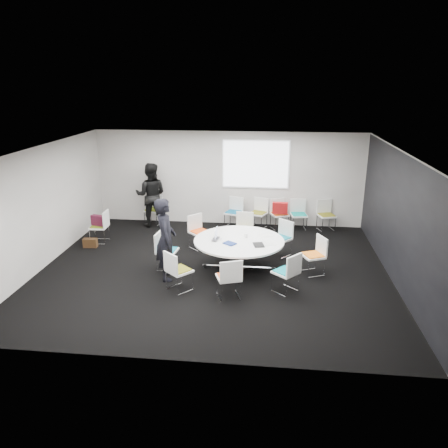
# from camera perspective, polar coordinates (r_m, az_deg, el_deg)

# --- Properties ---
(room_shell) EXTENTS (8.08, 7.08, 2.88)m
(room_shell) POSITION_cam_1_polar(r_m,az_deg,el_deg) (9.74, -0.87, 1.51)
(room_shell) COLOR black
(room_shell) RESTS_ON ground
(conference_table) EXTENTS (2.07, 2.07, 0.73)m
(conference_table) POSITION_cam_1_polar(r_m,az_deg,el_deg) (10.08, 1.96, -3.19)
(conference_table) COLOR silver
(conference_table) RESTS_ON ground
(projection_screen) EXTENTS (1.90, 0.03, 1.35)m
(projection_screen) POSITION_cam_1_polar(r_m,az_deg,el_deg) (12.94, 4.16, 7.76)
(projection_screen) COLOR white
(projection_screen) RESTS_ON room_shell
(chair_ring_a) EXTENTS (0.60, 0.60, 0.88)m
(chair_ring_a) POSITION_cam_1_polar(r_m,az_deg,el_deg) (10.14, 11.55, -4.95)
(chair_ring_a) COLOR silver
(chair_ring_a) RESTS_ON ground
(chair_ring_b) EXTENTS (0.64, 0.64, 0.88)m
(chair_ring_b) POSITION_cam_1_polar(r_m,az_deg,el_deg) (11.06, 7.39, -2.70)
(chair_ring_b) COLOR silver
(chair_ring_b) RESTS_ON ground
(chair_ring_c) EXTENTS (0.50, 0.49, 0.88)m
(chair_ring_c) POSITION_cam_1_polar(r_m,az_deg,el_deg) (11.61, 2.57, -1.53)
(chair_ring_c) COLOR silver
(chair_ring_c) RESTS_ON ground
(chair_ring_d) EXTENTS (0.64, 0.64, 0.88)m
(chair_ring_d) POSITION_cam_1_polar(r_m,az_deg,el_deg) (11.44, -3.22, -1.85)
(chair_ring_d) COLOR silver
(chair_ring_d) RESTS_ON ground
(chair_ring_e) EXTENTS (0.49, 0.50, 0.88)m
(chair_ring_e) POSITION_cam_1_polar(r_m,az_deg,el_deg) (10.29, -7.46, -4.37)
(chair_ring_e) COLOR silver
(chair_ring_e) RESTS_ON ground
(chair_ring_f) EXTENTS (0.64, 0.64, 0.88)m
(chair_ring_f) POSITION_cam_1_polar(r_m,az_deg,el_deg) (9.25, -5.91, -7.03)
(chair_ring_f) COLOR silver
(chair_ring_f) RESTS_ON ground
(chair_ring_g) EXTENTS (0.58, 0.58, 0.88)m
(chair_ring_g) POSITION_cam_1_polar(r_m,az_deg,el_deg) (8.89, 0.64, -8.01)
(chair_ring_g) COLOR silver
(chair_ring_g) RESTS_ON ground
(chair_ring_h) EXTENTS (0.64, 0.64, 0.88)m
(chair_ring_h) POSITION_cam_1_polar(r_m,az_deg,el_deg) (9.22, 8.08, -7.21)
(chair_ring_h) COLOR silver
(chair_ring_h) RESTS_ON ground
(chair_back_a) EXTENTS (0.58, 0.58, 0.88)m
(chair_back_a) POSITION_cam_1_polar(r_m,az_deg,el_deg) (13.07, 1.26, 0.80)
(chair_back_a) COLOR silver
(chair_back_a) RESTS_ON ground
(chair_back_b) EXTENTS (0.60, 0.59, 0.88)m
(chair_back_b) POSITION_cam_1_polar(r_m,az_deg,el_deg) (13.03, 4.49, 0.69)
(chair_back_b) COLOR silver
(chair_back_b) RESTS_ON ground
(chair_back_c) EXTENTS (0.60, 0.59, 0.88)m
(chair_back_c) POSITION_cam_1_polar(r_m,az_deg,el_deg) (13.01, 7.22, 0.56)
(chair_back_c) COLOR silver
(chair_back_c) RESTS_ON ground
(chair_back_d) EXTENTS (0.52, 0.51, 0.88)m
(chair_back_d) POSITION_cam_1_polar(r_m,az_deg,el_deg) (13.04, 9.69, 0.48)
(chair_back_d) COLOR silver
(chair_back_d) RESTS_ON ground
(chair_back_e) EXTENTS (0.58, 0.57, 0.88)m
(chair_back_e) POSITION_cam_1_polar(r_m,az_deg,el_deg) (13.13, 13.16, 0.39)
(chair_back_e) COLOR silver
(chair_back_e) RESTS_ON ground
(chair_spare_left) EXTENTS (0.47, 0.48, 0.88)m
(chair_spare_left) POSITION_cam_1_polar(r_m,az_deg,el_deg) (12.30, -15.87, -1.08)
(chair_spare_left) COLOR silver
(chair_spare_left) RESTS_ON ground
(chair_person_back) EXTENTS (0.54, 0.53, 0.88)m
(chair_person_back) POSITION_cam_1_polar(r_m,az_deg,el_deg) (13.50, -9.16, 1.13)
(chair_person_back) COLOR silver
(chair_person_back) RESTS_ON ground
(person_main) EXTENTS (0.60, 0.76, 1.84)m
(person_main) POSITION_cam_1_polar(r_m,az_deg,el_deg) (9.58, -7.64, -1.99)
(person_main) COLOR black
(person_main) RESTS_ON ground
(person_back) EXTENTS (1.00, 0.82, 1.92)m
(person_back) POSITION_cam_1_polar(r_m,az_deg,el_deg) (13.16, -9.51, 3.76)
(person_back) COLOR black
(person_back) RESTS_ON ground
(laptop) EXTENTS (0.25, 0.35, 0.03)m
(laptop) POSITION_cam_1_polar(r_m,az_deg,el_deg) (10.00, -0.85, -2.01)
(laptop) COLOR #333338
(laptop) RESTS_ON conference_table
(laptop_lid) EXTENTS (0.03, 0.30, 0.22)m
(laptop_lid) POSITION_cam_1_polar(r_m,az_deg,el_deg) (10.08, -1.02, -1.14)
(laptop_lid) COLOR silver
(laptop_lid) RESTS_ON conference_table
(notebook_black) EXTENTS (0.28, 0.34, 0.02)m
(notebook_black) POSITION_cam_1_polar(r_m,az_deg,el_deg) (9.71, 4.55, -2.73)
(notebook_black) COLOR black
(notebook_black) RESTS_ON conference_table
(tablet_folio) EXTENTS (0.33, 0.32, 0.03)m
(tablet_folio) POSITION_cam_1_polar(r_m,az_deg,el_deg) (9.76, 0.75, -2.54)
(tablet_folio) COLOR navy
(tablet_folio) RESTS_ON conference_table
(papers_right) EXTENTS (0.37, 0.34, 0.00)m
(papers_right) POSITION_cam_1_polar(r_m,az_deg,el_deg) (10.30, 5.52, -1.55)
(papers_right) COLOR white
(papers_right) RESTS_ON conference_table
(papers_front) EXTENTS (0.34, 0.28, 0.00)m
(papers_front) POSITION_cam_1_polar(r_m,az_deg,el_deg) (9.81, 5.81, -2.60)
(papers_front) COLOR silver
(papers_front) RESTS_ON conference_table
(cup) EXTENTS (0.08, 0.08, 0.09)m
(cup) POSITION_cam_1_polar(r_m,az_deg,el_deg) (10.16, 2.87, -1.51)
(cup) COLOR white
(cup) RESTS_ON conference_table
(phone) EXTENTS (0.16, 0.11, 0.01)m
(phone) POSITION_cam_1_polar(r_m,az_deg,el_deg) (9.67, 4.68, -2.87)
(phone) COLOR black
(phone) RESTS_ON conference_table
(maroon_bag) EXTENTS (0.42, 0.24, 0.28)m
(maroon_bag) POSITION_cam_1_polar(r_m,az_deg,el_deg) (12.20, -16.08, 0.45)
(maroon_bag) COLOR #4F1529
(maroon_bag) RESTS_ON chair_spare_left
(brown_bag) EXTENTS (0.37, 0.18, 0.24)m
(brown_bag) POSITION_cam_1_polar(r_m,az_deg,el_deg) (12.06, -17.07, -2.37)
(brown_bag) COLOR #352111
(brown_bag) RESTS_ON ground
(red_jacket) EXTENTS (0.45, 0.18, 0.36)m
(red_jacket) POSITION_cam_1_polar(r_m,az_deg,el_deg) (12.67, 7.33, 2.08)
(red_jacket) COLOR #A81415
(red_jacket) RESTS_ON chair_back_c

